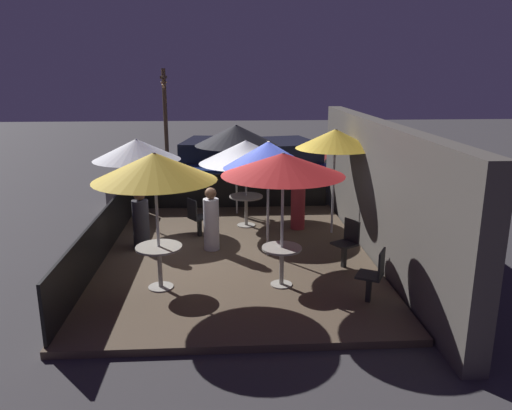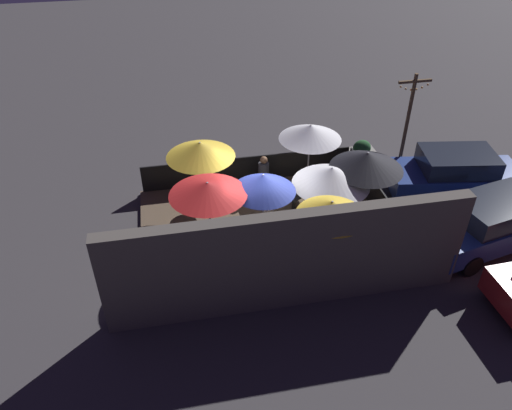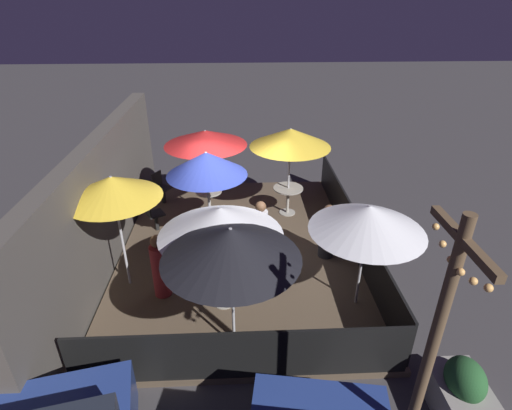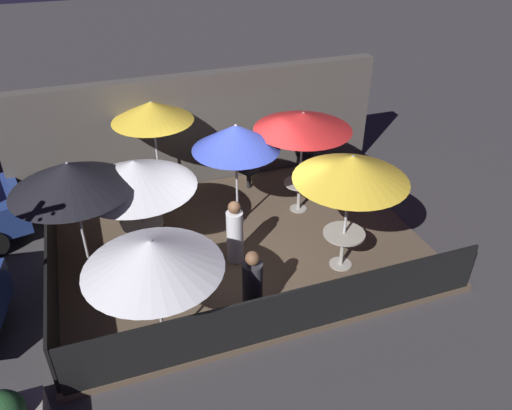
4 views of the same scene
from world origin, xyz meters
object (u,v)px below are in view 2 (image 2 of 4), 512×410
Objects in this scene: patron_1 at (269,201)px; patron_2 at (331,237)px; parked_car_0 at (455,174)px; patio_umbrella_1 at (208,189)px; planter_box at (361,154)px; patio_umbrella_6 at (367,161)px; patio_umbrella_4 at (332,209)px; dining_table_2 at (204,193)px; light_post at (407,124)px; patio_umbrella_5 at (310,132)px; patio_chair_2 at (248,267)px; patio_chair_0 at (188,277)px; patio_umbrella_0 at (331,176)px; patio_umbrella_2 at (200,149)px; patio_umbrella_3 at (263,183)px; dining_table_0 at (328,211)px; patron_0 at (264,175)px; dining_table_1 at (211,237)px; parked_car_1 at (493,222)px; patio_chair_1 at (293,195)px.

patron_1 is 2.44m from patron_2.
patio_umbrella_1 is at bearing 19.44° from parked_car_0.
patio_umbrella_1 is 7.43m from planter_box.
parked_car_0 reaches higher than planter_box.
planter_box is (-1.29, -3.28, -1.80)m from patio_umbrella_6.
patio_umbrella_4 reaches higher than parked_car_0.
light_post is (-6.87, -0.59, 1.45)m from dining_table_2.
parked_car_0 is at bearing 160.89° from patio_umbrella_5.
patron_2 reaches higher than patio_chair_2.
parked_car_0 reaches higher than patio_chair_0.
patio_umbrella_4 reaches higher than patio_umbrella_0.
patio_chair_2 is at bearing 102.55° from patio_umbrella_2.
dining_table_0 is (-2.07, -0.36, -1.50)m from patio_umbrella_3.
patio_umbrella_4 is at bearing 130.11° from patron_0.
patron_2 reaches higher than dining_table_1.
patio_umbrella_2 is 4.90m from patio_umbrella_6.
planter_box is (-2.41, -3.48, -1.54)m from patio_umbrella_0.
parked_car_1 reaches higher than patio_chair_0.
parked_car_0 is at bearing -167.71° from dining_table_0.
patio_umbrella_3 is (-1.49, 2.02, -0.07)m from patio_umbrella_2.
dining_table_2 is 0.58× the size of patron_2.
parked_car_0 is (-6.32, -0.21, 0.10)m from patron_1.
patio_chair_0 is at bearing -1.43° from patio_umbrella_4.
patio_chair_0 is 5.10m from patron_0.
parked_car_1 is (-5.11, -0.41, -1.50)m from patio_umbrella_4.
patio_umbrella_5 is 2.60m from patio_umbrella_6.
patio_chair_2 is at bearing 30.17° from parked_car_0.
dining_table_1 is 8.39m from parked_car_0.
patron_1 reaches higher than dining_table_1.
patio_umbrella_0 is at bearing -86.89° from patio_chair_2.
parked_car_0 reaches higher than dining_table_0.
patron_1 is at bearing -26.11° from patio_umbrella_0.
patio_chair_2 is 2.55m from patron_2.
patio_umbrella_0 is 2.42× the size of patio_chair_2.
patio_umbrella_5 is 2.67× the size of dining_table_2.
patio_umbrella_3 reaches higher than dining_table_1.
patio_umbrella_0 is 4.50m from planter_box.
planter_box is at bearing -22.75° from patio_chair_0.
patio_umbrella_6 is 4.01m from parked_car_1.
patio_umbrella_1 is at bearing 78.37° from patron_2.
dining_table_0 is 2.75m from patron_0.
patio_umbrella_4 is at bearing 38.56° from parked_car_0.
planter_box is (-3.08, -5.48, -1.92)m from patio_umbrella_4.
light_post reaches higher than patron_0.
patio_chair_2 is (2.78, 1.84, -0.09)m from dining_table_0.
planter_box is at bearing -28.56° from patron_2.
patio_umbrella_1 reaches higher than patron_1.
patio_umbrella_5 is at bearing 0.84° from patron_1.
patio_umbrella_0 is 4.01m from light_post.
patio_chair_1 is (-2.78, 0.50, -0.12)m from dining_table_2.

